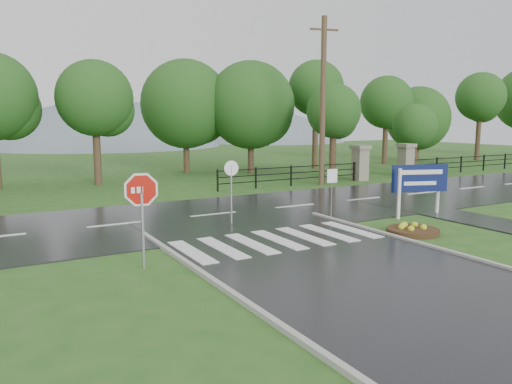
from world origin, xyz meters
TOP-DOWN VIEW (x-y plane):
  - ground at (0.00, 0.00)m, footprint 120.00×120.00m
  - main_road at (0.00, 10.00)m, footprint 90.00×8.00m
  - walkway at (8.50, 4.00)m, footprint 2.20×11.00m
  - crosswalk at (0.00, 5.00)m, footprint 6.50×2.80m
  - pillar_west at (13.00, 16.00)m, footprint 1.00×1.00m
  - pillar_east at (17.00, 16.00)m, footprint 1.00×1.00m
  - fence_west at (7.75, 16.00)m, footprint 9.58×0.08m
  - fence_east at (27.75, 16.00)m, footprint 20.58×0.08m
  - hills at (3.49, 65.00)m, footprint 102.00×48.00m
  - treeline at (1.00, 24.00)m, footprint 83.20×5.20m
  - stop_sign at (-4.64, 4.27)m, footprint 1.19×0.21m
  - estate_billboard at (7.14, 5.76)m, footprint 2.33×0.83m
  - flower_bed at (4.62, 3.67)m, footprint 1.77×1.77m
  - reg_sign_small at (3.74, 7.06)m, footprint 0.44×0.09m
  - reg_sign_round at (-0.14, 8.07)m, footprint 0.56×0.09m
  - utility_pole_east at (9.58, 15.50)m, footprint 1.70×0.49m
  - entrance_tree_left at (11.96, 17.50)m, footprint 3.50×3.50m
  - entrance_tree_right at (19.34, 17.50)m, footprint 3.18×3.18m

SIDE VIEW (x-z plane):
  - hills at x=3.49m, z-range -39.54..8.46m
  - ground at x=0.00m, z-range 0.00..0.00m
  - main_road at x=0.00m, z-range -0.02..0.02m
  - walkway at x=8.50m, z-range -0.02..0.02m
  - treeline at x=1.00m, z-range -5.00..5.00m
  - crosswalk at x=0.00m, z-range 0.05..0.07m
  - flower_bed at x=4.62m, z-range -0.05..0.31m
  - fence_west at x=7.75m, z-range 0.12..1.32m
  - fence_east at x=27.75m, z-range 0.14..1.34m
  - pillar_west at x=13.00m, z-range 0.06..2.30m
  - pillar_east at x=17.00m, z-range 0.06..2.30m
  - reg_sign_small at x=3.74m, z-range 0.43..2.40m
  - estate_billboard at x=7.14m, z-range 0.39..2.49m
  - reg_sign_round at x=-0.14m, z-range 0.30..2.69m
  - stop_sign at x=-4.64m, z-range 0.53..3.23m
  - entrance_tree_right at x=19.34m, z-range 0.86..5.83m
  - entrance_tree_left at x=11.96m, z-range 1.28..7.44m
  - utility_pole_east at x=9.58m, z-range 0.08..9.78m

